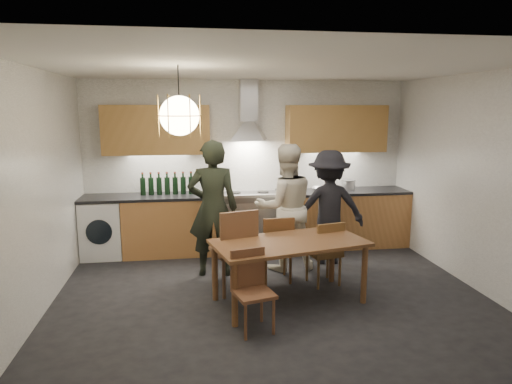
{
  "coord_description": "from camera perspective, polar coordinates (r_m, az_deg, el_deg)",
  "views": [
    {
      "loc": [
        -0.92,
        -4.83,
        2.18
      ],
      "look_at": [
        -0.14,
        0.4,
        1.2
      ],
      "focal_mm": 32.0,
      "sensor_mm": 36.0,
      "label": 1
    }
  ],
  "objects": [
    {
      "name": "ground",
      "position": [
        5.38,
        2.18,
        -13.41
      ],
      "size": [
        5.0,
        5.0,
        0.0
      ],
      "primitive_type": "plane",
      "color": "black",
      "rests_on": "ground"
    },
    {
      "name": "room_shell",
      "position": [
        4.94,
        2.31,
        4.99
      ],
      "size": [
        5.02,
        4.52,
        2.61
      ],
      "color": "white",
      "rests_on": "ground"
    },
    {
      "name": "counter_run",
      "position": [
        7.07,
        -0.54,
        -3.69
      ],
      "size": [
        5.0,
        0.62,
        0.9
      ],
      "color": "tan",
      "rests_on": "ground"
    },
    {
      "name": "range_stove",
      "position": [
        7.06,
        -0.72,
        -3.77
      ],
      "size": [
        0.9,
        0.6,
        0.92
      ],
      "color": "silver",
      "rests_on": "ground"
    },
    {
      "name": "wall_fixtures",
      "position": [
        6.97,
        -0.89,
        7.96
      ],
      "size": [
        4.3,
        0.54,
        1.1
      ],
      "color": "tan",
      "rests_on": "ground"
    },
    {
      "name": "pendant_lamp",
      "position": [
        4.74,
        -9.55,
        9.39
      ],
      "size": [
        0.43,
        0.43,
        0.7
      ],
      "color": "black",
      "rests_on": "ground"
    },
    {
      "name": "dining_table",
      "position": [
        5.16,
        4.2,
        -7.03
      ],
      "size": [
        1.83,
        1.2,
        0.71
      ],
      "rotation": [
        0.0,
        0.0,
        0.23
      ],
      "color": "brown",
      "rests_on": "ground"
    },
    {
      "name": "chair_back_left",
      "position": [
        5.39,
        -2.54,
        -6.73
      ],
      "size": [
        0.57,
        0.57,
        1.02
      ],
      "rotation": [
        0.0,
        0.0,
        3.41
      ],
      "color": "brown",
      "rests_on": "ground"
    },
    {
      "name": "chair_back_mid",
      "position": [
        5.73,
        2.64,
        -6.64
      ],
      "size": [
        0.4,
        0.4,
        0.86
      ],
      "rotation": [
        0.0,
        0.0,
        3.17
      ],
      "color": "brown",
      "rests_on": "ground"
    },
    {
      "name": "chair_back_right",
      "position": [
        5.7,
        8.84,
        -7.1
      ],
      "size": [
        0.44,
        0.44,
        0.82
      ],
      "rotation": [
        0.0,
        0.0,
        3.36
      ],
      "color": "brown",
      "rests_on": "ground"
    },
    {
      "name": "chair_front",
      "position": [
        4.61,
        -0.63,
        -11.44
      ],
      "size": [
        0.44,
        0.44,
        0.8
      ],
      "rotation": [
        0.0,
        0.0,
        0.25
      ],
      "color": "brown",
      "rests_on": "ground"
    },
    {
      "name": "person_left",
      "position": [
        5.95,
        -5.41,
        -2.06
      ],
      "size": [
        0.68,
        0.48,
        1.79
      ],
      "primitive_type": "imported",
      "rotation": [
        0.0,
        0.0,
        3.06
      ],
      "color": "black",
      "rests_on": "ground"
    },
    {
      "name": "person_mid",
      "position": [
        6.16,
        3.68,
        -1.93
      ],
      "size": [
        0.87,
        0.7,
        1.71
      ],
      "primitive_type": "imported",
      "rotation": [
        0.0,
        0.0,
        3.2
      ],
      "color": "beige",
      "rests_on": "ground"
    },
    {
      "name": "person_right",
      "position": [
        6.5,
        9.04,
        -1.88
      ],
      "size": [
        1.08,
        0.67,
        1.6
      ],
      "primitive_type": "imported",
      "rotation": [
        0.0,
        0.0,
        3.07
      ],
      "color": "black",
      "rests_on": "ground"
    },
    {
      "name": "mixing_bowl",
      "position": [
        7.13,
        8.09,
        0.31
      ],
      "size": [
        0.36,
        0.36,
        0.07
      ],
      "primitive_type": "imported",
      "rotation": [
        0.0,
        0.0,
        -0.37
      ],
      "color": "silver",
      "rests_on": "counter_run"
    },
    {
      "name": "stock_pot",
      "position": [
        7.37,
        11.46,
        0.86
      ],
      "size": [
        0.26,
        0.26,
        0.15
      ],
      "primitive_type": "cylinder",
      "rotation": [
        0.0,
        0.0,
        -0.26
      ],
      "color": "silver",
      "rests_on": "counter_run"
    },
    {
      "name": "wine_bottles",
      "position": [
        6.95,
        -11.05,
        1.07
      ],
      "size": [
        0.79,
        0.08,
        0.33
      ],
      "color": "black",
      "rests_on": "counter_run"
    }
  ]
}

